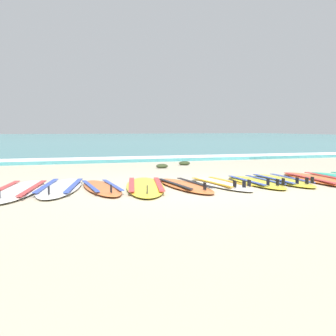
{
  "coord_description": "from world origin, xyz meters",
  "views": [
    {
      "loc": [
        -2.48,
        -6.72,
        1.0
      ],
      "look_at": [
        0.01,
        0.99,
        0.25
      ],
      "focal_mm": 45.94,
      "sensor_mm": 36.0,
      "label": 1
    }
  ],
  "objects_px": {
    "surfboard_2": "(60,187)",
    "surfboard_9": "(319,179)",
    "surfboard_4": "(145,186)",
    "surfboard_5": "(184,185)",
    "surfboard_6": "(220,184)",
    "surfboard_7": "(255,182)",
    "surfboard_8": "(282,180)",
    "surfboard_3": "(101,188)",
    "surfboard_1": "(18,190)"
  },
  "relations": [
    {
      "from": "surfboard_2",
      "to": "surfboard_9",
      "type": "relative_size",
      "value": 0.96
    },
    {
      "from": "surfboard_2",
      "to": "surfboard_4",
      "type": "bearing_deg",
      "value": -11.66
    },
    {
      "from": "surfboard_8",
      "to": "surfboard_7",
      "type": "bearing_deg",
      "value": -173.72
    },
    {
      "from": "surfboard_6",
      "to": "surfboard_2",
      "type": "bearing_deg",
      "value": 171.66
    },
    {
      "from": "surfboard_1",
      "to": "surfboard_3",
      "type": "relative_size",
      "value": 1.28
    },
    {
      "from": "surfboard_6",
      "to": "surfboard_8",
      "type": "bearing_deg",
      "value": 5.18
    },
    {
      "from": "surfboard_4",
      "to": "surfboard_5",
      "type": "distance_m",
      "value": 0.67
    },
    {
      "from": "surfboard_6",
      "to": "surfboard_8",
      "type": "xyz_separation_m",
      "value": [
        1.31,
        0.12,
        -0.0
      ]
    },
    {
      "from": "surfboard_2",
      "to": "surfboard_4",
      "type": "height_order",
      "value": "same"
    },
    {
      "from": "surfboard_1",
      "to": "surfboard_5",
      "type": "bearing_deg",
      "value": -5.5
    },
    {
      "from": "surfboard_1",
      "to": "surfboard_8",
      "type": "bearing_deg",
      "value": -1.82
    },
    {
      "from": "surfboard_1",
      "to": "surfboard_6",
      "type": "bearing_deg",
      "value": -4.58
    },
    {
      "from": "surfboard_8",
      "to": "surfboard_9",
      "type": "height_order",
      "value": "same"
    },
    {
      "from": "surfboard_3",
      "to": "surfboard_9",
      "type": "distance_m",
      "value": 4.12
    },
    {
      "from": "surfboard_7",
      "to": "surfboard_8",
      "type": "bearing_deg",
      "value": 6.28
    },
    {
      "from": "surfboard_4",
      "to": "surfboard_9",
      "type": "distance_m",
      "value": 3.39
    },
    {
      "from": "surfboard_6",
      "to": "surfboard_3",
      "type": "bearing_deg",
      "value": 175.25
    },
    {
      "from": "surfboard_4",
      "to": "surfboard_3",
      "type": "bearing_deg",
      "value": 175.42
    },
    {
      "from": "surfboard_6",
      "to": "surfboard_5",
      "type": "bearing_deg",
      "value": 179.18
    },
    {
      "from": "surfboard_7",
      "to": "surfboard_5",
      "type": "bearing_deg",
      "value": -178.15
    },
    {
      "from": "surfboard_3",
      "to": "surfboard_7",
      "type": "bearing_deg",
      "value": -2.4
    },
    {
      "from": "surfboard_2",
      "to": "surfboard_7",
      "type": "bearing_deg",
      "value": -5.69
    },
    {
      "from": "surfboard_4",
      "to": "surfboard_6",
      "type": "distance_m",
      "value": 1.32
    },
    {
      "from": "surfboard_5",
      "to": "surfboard_4",
      "type": "bearing_deg",
      "value": 171.2
    },
    {
      "from": "surfboard_2",
      "to": "surfboard_7",
      "type": "distance_m",
      "value": 3.41
    },
    {
      "from": "surfboard_4",
      "to": "surfboard_8",
      "type": "relative_size",
      "value": 1.22
    },
    {
      "from": "surfboard_1",
      "to": "surfboard_9",
      "type": "bearing_deg",
      "value": -2.49
    },
    {
      "from": "surfboard_6",
      "to": "surfboard_9",
      "type": "xyz_separation_m",
      "value": [
        2.08,
        0.03,
        -0.0
      ]
    },
    {
      "from": "surfboard_2",
      "to": "surfboard_8",
      "type": "height_order",
      "value": "same"
    },
    {
      "from": "surfboard_3",
      "to": "surfboard_7",
      "type": "height_order",
      "value": "same"
    },
    {
      "from": "surfboard_5",
      "to": "surfboard_7",
      "type": "bearing_deg",
      "value": 1.85
    },
    {
      "from": "surfboard_1",
      "to": "surfboard_9",
      "type": "relative_size",
      "value": 0.99
    },
    {
      "from": "surfboard_1",
      "to": "surfboard_5",
      "type": "height_order",
      "value": "same"
    },
    {
      "from": "surfboard_1",
      "to": "surfboard_5",
      "type": "xyz_separation_m",
      "value": [
        2.67,
        -0.26,
        0.0
      ]
    },
    {
      "from": "surfboard_4",
      "to": "surfboard_6",
      "type": "relative_size",
      "value": 1.31
    },
    {
      "from": "surfboard_1",
      "to": "surfboard_2",
      "type": "height_order",
      "value": "same"
    },
    {
      "from": "surfboard_2",
      "to": "surfboard_5",
      "type": "bearing_deg",
      "value": -10.74
    },
    {
      "from": "surfboard_6",
      "to": "surfboard_9",
      "type": "bearing_deg",
      "value": 0.88
    },
    {
      "from": "surfboard_1",
      "to": "surfboard_6",
      "type": "xyz_separation_m",
      "value": [
        3.33,
        -0.27,
        0.0
      ]
    },
    {
      "from": "surfboard_1",
      "to": "surfboard_9",
      "type": "xyz_separation_m",
      "value": [
        5.4,
        -0.23,
        0.0
      ]
    },
    {
      "from": "surfboard_3",
      "to": "surfboard_6",
      "type": "relative_size",
      "value": 1.02
    },
    {
      "from": "surfboard_6",
      "to": "surfboard_7",
      "type": "relative_size",
      "value": 0.97
    },
    {
      "from": "surfboard_9",
      "to": "surfboard_2",
      "type": "bearing_deg",
      "value": 175.66
    },
    {
      "from": "surfboard_8",
      "to": "surfboard_4",
      "type": "bearing_deg",
      "value": -179.83
    },
    {
      "from": "surfboard_5",
      "to": "surfboard_9",
      "type": "bearing_deg",
      "value": 0.47
    },
    {
      "from": "surfboard_4",
      "to": "surfboard_5",
      "type": "bearing_deg",
      "value": -8.8
    },
    {
      "from": "surfboard_2",
      "to": "surfboard_9",
      "type": "bearing_deg",
      "value": -4.34
    },
    {
      "from": "surfboard_5",
      "to": "surfboard_7",
      "type": "distance_m",
      "value": 1.38
    },
    {
      "from": "surfboard_1",
      "to": "surfboard_4",
      "type": "height_order",
      "value": "same"
    },
    {
      "from": "surfboard_3",
      "to": "surfboard_7",
      "type": "relative_size",
      "value": 0.99
    }
  ]
}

